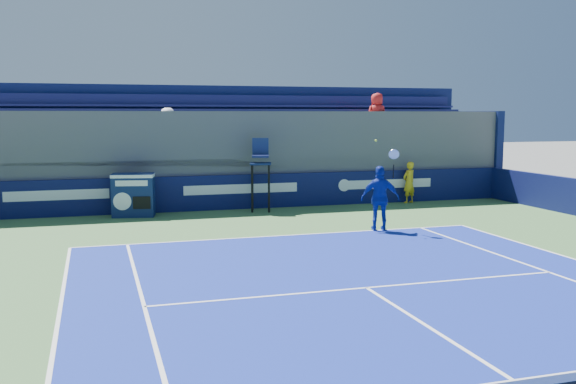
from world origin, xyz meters
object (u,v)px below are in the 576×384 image
object	(u,v)px
ball_person	(409,182)
tennis_player	(380,198)
match_clock	(133,194)
umpire_chair	(260,166)

from	to	relation	value
ball_person	tennis_player	size ratio (longest dim) A/B	0.59
match_clock	umpire_chair	world-z (taller)	umpire_chair
tennis_player	umpire_chair	bearing A→B (deg)	116.85
ball_person	tennis_player	world-z (taller)	tennis_player
match_clock	umpire_chair	xyz separation A→B (m)	(4.19, -0.09, 0.79)
tennis_player	match_clock	bearing A→B (deg)	144.51
ball_person	match_clock	size ratio (longest dim) A/B	1.06
match_clock	umpire_chair	bearing A→B (deg)	-1.20
match_clock	tennis_player	bearing A→B (deg)	-35.49
ball_person	match_clock	xyz separation A→B (m)	(-9.95, -0.29, -0.03)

